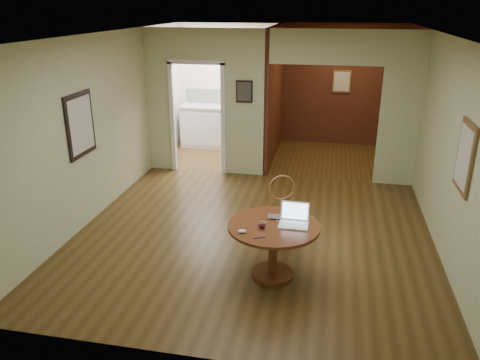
% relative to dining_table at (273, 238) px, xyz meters
% --- Properties ---
extents(floor, '(5.00, 5.00, 0.00)m').
position_rel_dining_table_xyz_m(floor, '(-0.41, 0.95, -0.50)').
color(floor, '#432E13').
rests_on(floor, ground).
extents(room_shell, '(5.20, 7.50, 5.00)m').
position_rel_dining_table_xyz_m(room_shell, '(-0.88, 4.05, 0.78)').
color(room_shell, white).
rests_on(room_shell, ground).
extents(dining_table, '(1.08, 1.08, 0.68)m').
position_rel_dining_table_xyz_m(dining_table, '(0.00, 0.00, 0.00)').
color(dining_table, brown).
rests_on(dining_table, ground).
extents(chair, '(0.52, 0.52, 0.95)m').
position_rel_dining_table_xyz_m(chair, '(0.01, 0.89, 0.02)').
color(chair, '#996236').
rests_on(chair, ground).
extents(open_laptop, '(0.34, 0.30, 0.24)m').
position_rel_dining_table_xyz_m(open_laptop, '(0.23, 0.09, 0.24)').
color(open_laptop, white).
rests_on(open_laptop, dining_table).
extents(closed_laptop, '(0.34, 0.24, 0.02)m').
position_rel_dining_table_xyz_m(closed_laptop, '(0.07, 0.15, 0.19)').
color(closed_laptop, silver).
rests_on(closed_laptop, dining_table).
extents(mouse, '(0.11, 0.08, 0.04)m').
position_rel_dining_table_xyz_m(mouse, '(-0.32, -0.27, 0.20)').
color(mouse, white).
rests_on(mouse, dining_table).
extents(wine_glass, '(0.09, 0.09, 0.11)m').
position_rel_dining_table_xyz_m(wine_glass, '(-0.12, -0.11, 0.23)').
color(wine_glass, white).
rests_on(wine_glass, dining_table).
extents(pen, '(0.13, 0.07, 0.01)m').
position_rel_dining_table_xyz_m(pen, '(-0.12, -0.36, 0.18)').
color(pen, navy).
rests_on(pen, dining_table).
extents(kitchen_cabinet, '(2.06, 0.60, 0.94)m').
position_rel_dining_table_xyz_m(kitchen_cabinet, '(-1.76, 5.15, -0.03)').
color(kitchen_cabinet, white).
rests_on(kitchen_cabinet, ground).
extents(grocery_bag, '(0.31, 0.27, 0.31)m').
position_rel_dining_table_xyz_m(grocery_bag, '(-1.05, 5.15, 0.59)').
color(grocery_bag, beige).
rests_on(grocery_bag, kitchen_cabinet).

